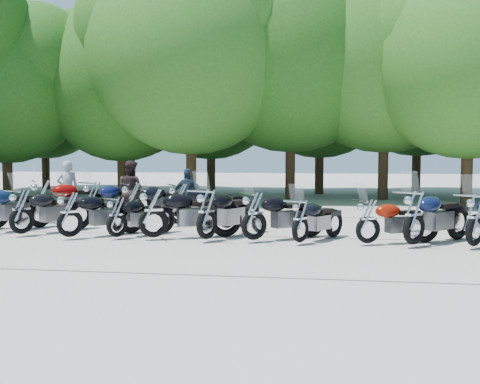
# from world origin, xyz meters

# --- Properties ---
(ground) EXTENTS (90.00, 90.00, 0.00)m
(ground) POSITION_xyz_m (0.00, 0.00, 0.00)
(ground) COLOR #9C968D
(ground) RESTS_ON ground
(tree_1) EXTENTS (6.97, 6.97, 8.55)m
(tree_1) POSITION_xyz_m (-12.04, 11.24, 5.06)
(tree_1) COLOR #3A2614
(tree_1) RESTS_ON ground
(tree_2) EXTENTS (7.31, 7.31, 8.97)m
(tree_2) POSITION_xyz_m (-7.25, 12.84, 5.31)
(tree_2) COLOR #3A2614
(tree_2) RESTS_ON ground
(tree_3) EXTENTS (8.70, 8.70, 10.67)m
(tree_3) POSITION_xyz_m (-3.57, 11.24, 6.32)
(tree_3) COLOR #3A2614
(tree_3) RESTS_ON ground
(tree_4) EXTENTS (9.13, 9.13, 11.20)m
(tree_4) POSITION_xyz_m (0.54, 13.09, 6.64)
(tree_4) COLOR #3A2614
(tree_4) RESTS_ON ground
(tree_5) EXTENTS (9.04, 9.04, 11.10)m
(tree_5) POSITION_xyz_m (4.61, 13.20, 6.57)
(tree_5) COLOR #3A2614
(tree_5) RESTS_ON ground
(tree_6) EXTENTS (8.00, 8.00, 9.82)m
(tree_6) POSITION_xyz_m (7.55, 10.82, 5.81)
(tree_6) COLOR #3A2614
(tree_6) RESTS_ON ground
(tree_9) EXTENTS (7.59, 7.59, 9.32)m
(tree_9) POSITION_xyz_m (-13.53, 17.59, 5.52)
(tree_9) COLOR #3A2614
(tree_9) RESTS_ON ground
(tree_10) EXTENTS (7.78, 7.78, 9.55)m
(tree_10) POSITION_xyz_m (-8.29, 16.97, 5.66)
(tree_10) COLOR #3A2614
(tree_10) RESTS_ON ground
(tree_11) EXTENTS (7.56, 7.56, 9.28)m
(tree_11) POSITION_xyz_m (-3.76, 16.43, 5.49)
(tree_11) COLOR #3A2614
(tree_11) RESTS_ON ground
(tree_12) EXTENTS (7.88, 7.88, 9.67)m
(tree_12) POSITION_xyz_m (1.80, 16.47, 5.72)
(tree_12) COLOR #3A2614
(tree_12) RESTS_ON ground
(tree_13) EXTENTS (8.31, 8.31, 10.20)m
(tree_13) POSITION_xyz_m (6.69, 17.47, 6.04)
(tree_13) COLOR #3A2614
(tree_13) RESTS_ON ground
(motorcycle_2) EXTENTS (1.80, 2.37, 1.32)m
(motorcycle_2) POSITION_xyz_m (-5.32, 0.67, 0.66)
(motorcycle_2) COLOR black
(motorcycle_2) RESTS_ON ground
(motorcycle_3) EXTENTS (2.03, 2.15, 1.28)m
(motorcycle_3) POSITION_xyz_m (-3.92, 0.37, 0.64)
(motorcycle_3) COLOR black
(motorcycle_3) RESTS_ON ground
(motorcycle_4) EXTENTS (1.63, 2.03, 1.15)m
(motorcycle_4) POSITION_xyz_m (-2.83, 0.57, 0.57)
(motorcycle_4) COLOR black
(motorcycle_4) RESTS_ON ground
(motorcycle_5) EXTENTS (2.54, 1.75, 1.39)m
(motorcycle_5) POSITION_xyz_m (-1.92, 0.57, 0.70)
(motorcycle_5) COLOR black
(motorcycle_5) RESTS_ON ground
(motorcycle_6) EXTENTS (1.76, 2.52, 1.39)m
(motorcycle_6) POSITION_xyz_m (-0.62, 0.50, 0.69)
(motorcycle_6) COLOR black
(motorcycle_6) RESTS_ON ground
(motorcycle_7) EXTENTS (2.25, 2.04, 1.32)m
(motorcycle_7) POSITION_xyz_m (0.47, 0.55, 0.66)
(motorcycle_7) COLOR black
(motorcycle_7) RESTS_ON ground
(motorcycle_8) EXTENTS (1.59, 2.06, 1.15)m
(motorcycle_8) POSITION_xyz_m (1.53, 0.41, 0.58)
(motorcycle_8) COLOR black
(motorcycle_8) RESTS_ON ground
(motorcycle_9) EXTENTS (2.15, 1.48, 1.18)m
(motorcycle_9) POSITION_xyz_m (3.02, 0.51, 0.59)
(motorcycle_9) COLOR maroon
(motorcycle_9) RESTS_ON ground
(motorcycle_10) EXTENTS (2.24, 2.34, 1.41)m
(motorcycle_10) POSITION_xyz_m (3.99, 0.41, 0.70)
(motorcycle_10) COLOR black
(motorcycle_10) RESTS_ON ground
(motorcycle_11) EXTENTS (2.09, 2.30, 1.35)m
(motorcycle_11) POSITION_xyz_m (5.25, 0.40, 0.67)
(motorcycle_11) COLOR black
(motorcycle_11) RESTS_ON ground
(motorcycle_14) EXTENTS (2.55, 2.10, 1.45)m
(motorcycle_14) POSITION_xyz_m (-6.08, 3.19, 0.72)
(motorcycle_14) COLOR #7B0604
(motorcycle_14) RESTS_ON ground
(motorcycle_15) EXTENTS (1.94, 2.49, 1.39)m
(motorcycle_15) POSITION_xyz_m (-4.61, 3.36, 0.70)
(motorcycle_15) COLOR #0E1640
(motorcycle_15) RESTS_ON ground
(motorcycle_16) EXTENTS (2.43, 2.05, 1.39)m
(motorcycle_16) POSITION_xyz_m (-3.29, 3.04, 0.70)
(motorcycle_16) COLOR black
(motorcycle_16) RESTS_ON ground
(motorcycle_17) EXTENTS (2.46, 1.89, 1.37)m
(motorcycle_17) POSITION_xyz_m (-1.93, 3.06, 0.69)
(motorcycle_17) COLOR black
(motorcycle_17) RESTS_ON ground
(rider_0) EXTENTS (0.78, 0.65, 1.83)m
(rider_0) POSITION_xyz_m (-5.86, 4.32, 0.91)
(rider_0) COLOR #9E9EA1
(rider_0) RESTS_ON ground
(rider_1) EXTENTS (1.10, 1.01, 1.84)m
(rider_1) POSITION_xyz_m (-3.75, 4.14, 0.92)
(rider_1) COLOR black
(rider_1) RESTS_ON ground
(rider_2) EXTENTS (0.98, 0.51, 1.59)m
(rider_2) POSITION_xyz_m (-2.02, 4.35, 0.80)
(rider_2) COLOR #1E313F
(rider_2) RESTS_ON ground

